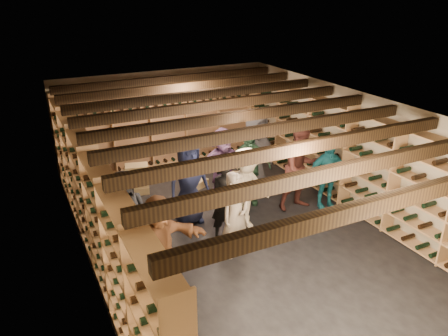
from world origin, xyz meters
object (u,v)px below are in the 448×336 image
object	(u,v)px
person_0	(126,212)
person_1	(225,200)
crate_stack_left	(137,179)
person_10	(248,167)
person_5	(159,242)
crate_loose	(196,184)
person_7	(235,215)
person_6	(189,182)
crate_stack_right	(228,181)
person_11	(223,165)
person_4	(327,175)
person_3	(245,189)
person_12	(255,154)
person_8	(301,168)

from	to	relation	value
person_0	person_1	distance (m)	1.74
crate_stack_left	person_10	world-z (taller)	person_10
person_1	person_5	xyz separation A→B (m)	(-1.49, -0.77, -0.01)
crate_loose	person_7	distance (m)	2.94
crate_loose	person_6	size ratio (longest dim) A/B	0.30
crate_stack_right	person_11	size ratio (longest dim) A/B	0.36
person_5	person_7	size ratio (longest dim) A/B	1.00
person_4	person_5	world-z (taller)	person_5
crate_stack_right	crate_stack_left	bearing A→B (deg)	161.43
crate_loose	person_6	xyz separation A→B (m)	(-0.73, -1.40, 0.76)
person_3	person_10	world-z (taller)	person_10
person_12	person_11	bearing A→B (deg)	157.59
person_5	person_8	xyz separation A→B (m)	(3.41, 1.15, 0.12)
person_10	person_8	bearing A→B (deg)	-18.41
crate_stack_right	person_12	distance (m)	1.00
crate_stack_left	crate_stack_right	distance (m)	2.06
crate_stack_left	person_1	distance (m)	2.77
person_3	person_8	xyz separation A→B (m)	(1.41, 0.20, 0.08)
person_3	person_10	distance (m)	1.03
person_1	person_10	distance (m)	1.50
person_5	person_11	distance (m)	3.08
person_1	person_3	distance (m)	0.55
crate_stack_right	person_8	bearing A→B (deg)	-60.20
crate_loose	person_10	size ratio (longest dim) A/B	0.30
person_5	crate_stack_left	bearing A→B (deg)	78.33
person_4	person_6	distance (m)	2.86
person_4	person_0	bearing A→B (deg)	-168.10
person_0	crate_stack_right	bearing A→B (deg)	31.21
person_6	person_8	xyz separation A→B (m)	(2.26, -0.49, 0.05)
person_8	person_0	bearing A→B (deg)	-179.23
crate_loose	person_10	xyz separation A→B (m)	(0.67, -1.22, 0.74)
person_1	person_7	world-z (taller)	person_1
person_4	person_5	bearing A→B (deg)	-151.71
crate_stack_right	person_6	xyz separation A→B (m)	(-1.38, -1.05, 0.67)
person_0	person_5	world-z (taller)	person_5
person_10	person_11	bearing A→B (deg)	155.46
person_3	person_7	distance (m)	0.94
crate_loose	person_3	distance (m)	2.21
crate_loose	person_6	distance (m)	1.75
crate_loose	person_12	distance (m)	1.60
crate_loose	person_11	bearing A→B (deg)	-71.73
crate_stack_right	person_0	xyz separation A→B (m)	(-2.74, -1.54, 0.59)
person_0	person_7	xyz separation A→B (m)	(1.62, -0.93, 0.01)
crate_stack_right	person_8	distance (m)	1.92
person_0	person_1	world-z (taller)	person_1
crate_loose	person_10	bearing A→B (deg)	-61.13
person_0	person_3	world-z (taller)	person_3
person_6	person_7	xyz separation A→B (m)	(0.26, -1.42, -0.07)
person_3	person_6	distance (m)	1.10
person_6	person_7	bearing A→B (deg)	-82.19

